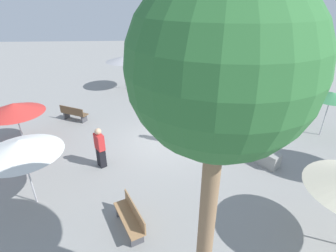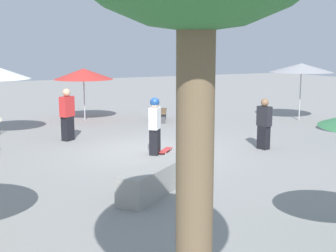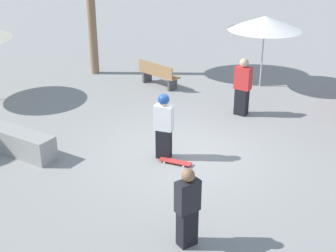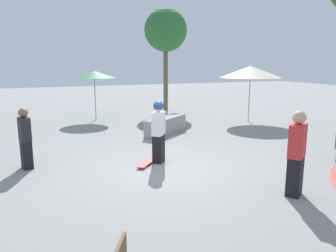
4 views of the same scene
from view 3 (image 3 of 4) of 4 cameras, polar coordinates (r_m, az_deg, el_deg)
The scene contains 8 objects.
ground_plane at distance 11.67m, azimuth 1.74°, elevation -3.50°, with size 60.00×60.00×0.00m, color gray.
skater_main at distance 11.15m, azimuth -0.52°, elevation 0.24°, with size 0.49×0.47×1.66m.
skateboard at distance 11.23m, azimuth 0.88°, elevation -4.35°, with size 0.72×0.70×0.07m.
concrete_ledge at distance 12.21m, azimuth -17.87°, elevation -1.83°, with size 1.75×2.06×0.61m.
bench_far at distance 16.29m, azimuth -1.20°, elevation 6.31°, with size 1.07×1.64×0.85m.
shade_umbrella_white at distance 16.15m, azimuth 11.74°, elevation 12.19°, with size 2.46×2.46×2.44m.
bystander_watching at distance 13.89m, azimuth 9.07°, elevation 4.71°, with size 0.48×0.54×1.73m.
bystander_far at distance 8.29m, azimuth 2.38°, elevation -9.95°, with size 0.46×0.32×1.55m.
Camera 3 is at (-4.06, -9.51, 5.41)m, focal length 50.00 mm.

